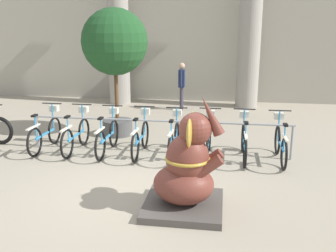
{
  "coord_description": "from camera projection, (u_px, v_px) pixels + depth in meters",
  "views": [
    {
      "loc": [
        1.55,
        -5.94,
        2.71
      ],
      "look_at": [
        0.56,
        0.58,
        1.0
      ],
      "focal_mm": 40.0,
      "sensor_mm": 36.0,
      "label": 1
    }
  ],
  "objects": [
    {
      "name": "column_left",
      "position": [
        118.0,
        32.0,
        13.54
      ],
      "size": [
        0.98,
        0.98,
        5.16
      ],
      "color": "gray",
      "rests_on": "ground_plane"
    },
    {
      "name": "column_right",
      "position": [
        250.0,
        32.0,
        12.86
      ],
      "size": [
        0.98,
        0.98,
        5.16
      ],
      "color": "gray",
      "rests_on": "ground_plane"
    },
    {
      "name": "elephant_statue",
      "position": [
        187.0,
        172.0,
        5.66
      ],
      "size": [
        1.21,
        1.21,
        1.81
      ],
      "color": "#4C4742",
      "rests_on": "ground_plane"
    },
    {
      "name": "bicycle_4",
      "position": [
        174.0,
        139.0,
        8.14
      ],
      "size": [
        0.48,
        1.65,
        1.02
      ],
      "color": "black",
      "rests_on": "ground_plane"
    },
    {
      "name": "bicycle_0",
      "position": [
        46.0,
        133.0,
        8.62
      ],
      "size": [
        0.48,
        1.65,
        1.02
      ],
      "color": "black",
      "rests_on": "ground_plane"
    },
    {
      "name": "ground_plane",
      "position": [
        132.0,
        188.0,
        6.59
      ],
      "size": [
        60.0,
        60.0,
        0.0
      ],
      "primitive_type": "plane",
      "color": "#9E937F"
    },
    {
      "name": "bicycle_6",
      "position": [
        244.0,
        141.0,
        7.98
      ],
      "size": [
        0.48,
        1.65,
        1.02
      ],
      "color": "black",
      "rests_on": "ground_plane"
    },
    {
      "name": "bicycle_3",
      "position": [
        141.0,
        137.0,
        8.27
      ],
      "size": [
        0.48,
        1.65,
        1.02
      ],
      "color": "black",
      "rests_on": "ground_plane"
    },
    {
      "name": "person_pedestrian",
      "position": [
        182.0,
        82.0,
        12.77
      ],
      "size": [
        0.21,
        0.47,
        1.62
      ],
      "color": "#383342",
      "rests_on": "ground_plane"
    },
    {
      "name": "potted_tree",
      "position": [
        115.0,
        46.0,
        9.34
      ],
      "size": [
        1.67,
        1.67,
        3.24
      ],
      "color": "#4C4C4C",
      "rests_on": "ground_plane"
    },
    {
      "name": "bicycle_2",
      "position": [
        108.0,
        136.0,
        8.37
      ],
      "size": [
        0.48,
        1.65,
        1.02
      ],
      "color": "black",
      "rests_on": "ground_plane"
    },
    {
      "name": "bicycle_5",
      "position": [
        209.0,
        140.0,
        8.07
      ],
      "size": [
        0.48,
        1.65,
        1.02
      ],
      "color": "black",
      "rests_on": "ground_plane"
    },
    {
      "name": "bicycle_1",
      "position": [
        76.0,
        134.0,
        8.5
      ],
      "size": [
        0.48,
        1.65,
        1.02
      ],
      "color": "black",
      "rests_on": "ground_plane"
    },
    {
      "name": "building_facade",
      "position": [
        185.0,
        21.0,
        14.06
      ],
      "size": [
        20.0,
        0.2,
        6.0
      ],
      "color": "#A39E8E",
      "rests_on": "ground_plane"
    },
    {
      "name": "bike_rack",
      "position": [
        158.0,
        126.0,
        8.27
      ],
      "size": [
        5.85,
        0.05,
        0.77
      ],
      "color": "gray",
      "rests_on": "ground_plane"
    },
    {
      "name": "bicycle_7",
      "position": [
        280.0,
        143.0,
        7.84
      ],
      "size": [
        0.48,
        1.65,
        1.02
      ],
      "color": "black",
      "rests_on": "ground_plane"
    }
  ]
}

